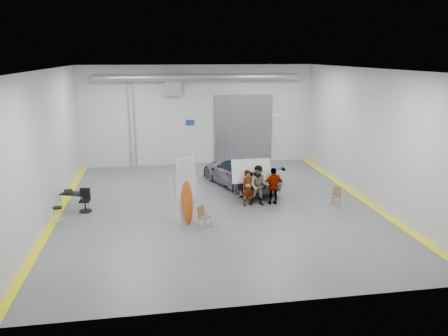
{
  "coord_description": "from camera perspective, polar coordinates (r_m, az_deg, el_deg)",
  "views": [
    {
      "loc": [
        -2.66,
        -18.25,
        6.6
      ],
      "look_at": [
        0.46,
        0.99,
        1.5
      ],
      "focal_mm": 35.0,
      "sensor_mm": 36.0,
      "label": 1
    }
  ],
  "objects": [
    {
      "name": "ground",
      "position": [
        19.59,
        -0.87,
        -5.03
      ],
      "size": [
        16.0,
        16.0,
        0.0
      ],
      "primitive_type": "plane",
      "color": "#585A5F",
      "rests_on": "ground"
    },
    {
      "name": "person_c",
      "position": [
        19.75,
        6.5,
        -2.37
      ],
      "size": [
        0.99,
        0.41,
        1.7
      ],
      "primitive_type": "imported",
      "rotation": [
        0.0,
        0.0,
        3.13
      ],
      "color": "#A36836",
      "rests_on": "ground"
    },
    {
      "name": "work_table",
      "position": [
        20.17,
        -19.18,
        -3.13
      ],
      "size": [
        1.27,
        0.96,
        0.93
      ],
      "rotation": [
        0.0,
        0.0,
        -0.39
      ],
      "color": "#919599",
      "rests_on": "ground"
    },
    {
      "name": "sedan_car",
      "position": [
        22.31,
        2.09,
        -0.49
      ],
      "size": [
        3.76,
        5.73,
        1.54
      ],
      "primitive_type": "imported",
      "rotation": [
        0.0,
        0.0,
        3.47
      ],
      "color": "white",
      "rests_on": "ground"
    },
    {
      "name": "person_a",
      "position": [
        19.48,
        3.15,
        -2.62
      ],
      "size": [
        0.69,
        0.55,
        1.65
      ],
      "primitive_type": "imported",
      "rotation": [
        0.0,
        0.0,
        0.3
      ],
      "color": "#997753",
      "rests_on": "ground"
    },
    {
      "name": "office_chair",
      "position": [
        19.8,
        -17.69,
        -4.2
      ],
      "size": [
        0.53,
        0.53,
        0.99
      ],
      "rotation": [
        0.0,
        0.0,
        -0.09
      ],
      "color": "black",
      "rests_on": "ground"
    },
    {
      "name": "room_shell",
      "position": [
        20.83,
        -1.15,
        7.71
      ],
      "size": [
        14.02,
        16.18,
        6.01
      ],
      "color": "silver",
      "rests_on": "ground"
    },
    {
      "name": "person_b",
      "position": [
        19.5,
        4.6,
        -2.31
      ],
      "size": [
        1.06,
        0.92,
        1.85
      ],
      "primitive_type": "imported",
      "rotation": [
        0.0,
        0.0,
        -0.28
      ],
      "color": "slate",
      "rests_on": "ground"
    },
    {
      "name": "folding_chair_far",
      "position": [
        20.32,
        14.43,
        -4.02
      ],
      "size": [
        0.51,
        0.54,
        0.81
      ],
      "rotation": [
        0.0,
        0.0,
        -0.46
      ],
      "color": "brown",
      "rests_on": "ground"
    },
    {
      "name": "surfboard_display",
      "position": [
        17.27,
        -5.2,
        -3.7
      ],
      "size": [
        0.76,
        0.46,
        2.91
      ],
      "rotation": [
        0.0,
        0.0,
        0.42
      ],
      "color": "white",
      "rests_on": "ground"
    },
    {
      "name": "trunk_lid",
      "position": [
        19.84,
        3.46,
        -0.09
      ],
      "size": [
        1.8,
        1.09,
        0.04
      ],
      "primitive_type": "cube",
      "color": "silver",
      "rests_on": "sedan_car"
    },
    {
      "name": "folding_chair_near",
      "position": [
        17.27,
        -2.54,
        -6.89
      ],
      "size": [
        0.55,
        0.63,
        0.84
      ],
      "rotation": [
        0.0,
        0.0,
        0.8
      ],
      "color": "brown",
      "rests_on": "ground"
    },
    {
      "name": "shop_stool",
      "position": [
        18.64,
        -20.85,
        -5.87
      ],
      "size": [
        0.38,
        0.38,
        0.74
      ],
      "rotation": [
        0.0,
        0.0,
        0.0
      ],
      "color": "black",
      "rests_on": "ground"
    }
  ]
}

